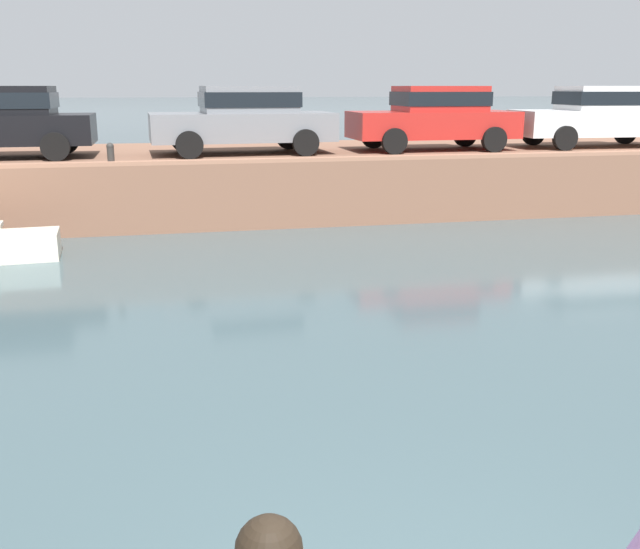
# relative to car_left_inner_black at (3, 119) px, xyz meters

# --- Properties ---
(ground_plane) EXTENTS (400.00, 400.00, 0.00)m
(ground_plane) POSITION_rel_car_left_inner_black_xyz_m (4.61, -8.37, -2.25)
(ground_plane) COLOR #3D5156
(far_quay_wall) EXTENTS (60.00, 6.00, 1.40)m
(far_quay_wall) POSITION_rel_car_left_inner_black_xyz_m (4.61, 0.81, -1.55)
(far_quay_wall) COLOR brown
(far_quay_wall) RESTS_ON ground
(far_wall_coping) EXTENTS (60.00, 0.24, 0.08)m
(far_wall_coping) POSITION_rel_car_left_inner_black_xyz_m (4.61, -2.07, -0.80)
(far_wall_coping) COLOR #9F6C52
(far_wall_coping) RESTS_ON far_quay_wall
(car_left_inner_black) EXTENTS (3.90, 1.93, 1.54)m
(car_left_inner_black) POSITION_rel_car_left_inner_black_xyz_m (0.00, 0.00, 0.00)
(car_left_inner_black) COLOR black
(car_left_inner_black) RESTS_ON far_quay_wall
(car_centre_grey) EXTENTS (4.27, 2.16, 1.54)m
(car_centre_grey) POSITION_rel_car_left_inner_black_xyz_m (5.25, 0.00, 0.00)
(car_centre_grey) COLOR slate
(car_centre_grey) RESTS_ON far_quay_wall
(car_right_inner_red) EXTENTS (4.05, 1.90, 1.54)m
(car_right_inner_red) POSITION_rel_car_left_inner_black_xyz_m (9.93, 0.00, 0.00)
(car_right_inner_red) COLOR #B2231E
(car_right_inner_red) RESTS_ON far_quay_wall
(car_rightmost_white) EXTENTS (4.42, 2.01, 1.54)m
(car_rightmost_white) POSITION_rel_car_left_inner_black_xyz_m (14.47, -0.00, 0.00)
(car_rightmost_white) COLOR white
(car_rightmost_white) RESTS_ON far_quay_wall
(mooring_bollard_mid) EXTENTS (0.15, 0.15, 0.44)m
(mooring_bollard_mid) POSITION_rel_car_left_inner_black_xyz_m (2.34, -1.94, -0.61)
(mooring_bollard_mid) COLOR #2D2B28
(mooring_bollard_mid) RESTS_ON far_quay_wall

